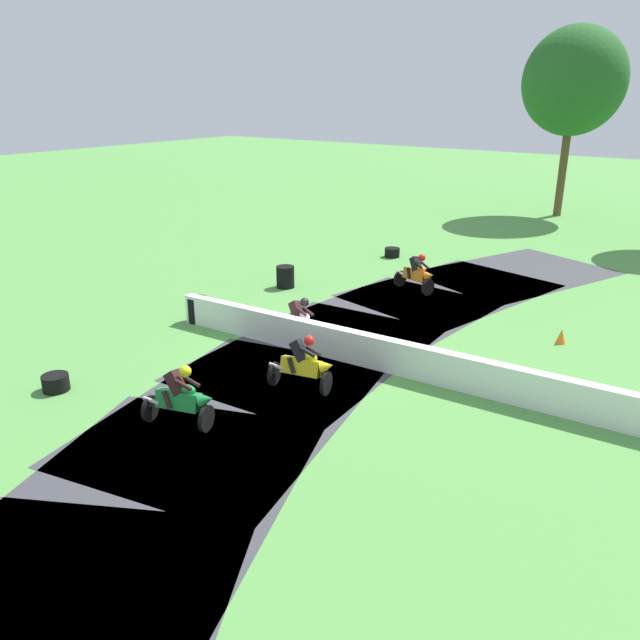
% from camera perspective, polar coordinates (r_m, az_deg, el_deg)
% --- Properties ---
extents(ground_plane, '(120.00, 120.00, 0.00)m').
position_cam_1_polar(ground_plane, '(17.75, -0.56, -2.93)').
color(ground_plane, '#569947').
extents(track_asphalt, '(9.74, 30.89, 0.01)m').
position_cam_1_polar(track_asphalt, '(17.22, 2.59, -3.70)').
color(track_asphalt, '#3D3D42').
rests_on(track_asphalt, ground).
extents(safety_barrier, '(19.30, 1.44, 0.90)m').
position_cam_1_polar(safety_barrier, '(15.67, 14.90, -5.15)').
color(safety_barrier, white).
rests_on(safety_barrier, ground).
extents(motorcycle_lead_orange, '(1.72, 1.11, 1.43)m').
position_cam_1_polar(motorcycle_lead_orange, '(23.20, 8.75, 4.16)').
color(motorcycle_lead_orange, black).
rests_on(motorcycle_lead_orange, ground).
extents(motorcycle_chase_white, '(1.68, 0.84, 1.43)m').
position_cam_1_polar(motorcycle_chase_white, '(18.20, -1.90, -0.19)').
color(motorcycle_chase_white, black).
rests_on(motorcycle_chase_white, ground).
extents(motorcycle_trailing_yellow, '(1.68, 1.05, 1.43)m').
position_cam_1_polar(motorcycle_trailing_yellow, '(15.44, -1.45, -4.03)').
color(motorcycle_trailing_yellow, black).
rests_on(motorcycle_trailing_yellow, ground).
extents(motorcycle_fourth_green, '(1.68, 1.12, 1.43)m').
position_cam_1_polar(motorcycle_fourth_green, '(14.16, -12.37, -6.86)').
color(motorcycle_fourth_green, black).
rests_on(motorcycle_fourth_green, ground).
extents(tire_stack_near, '(0.66, 0.66, 0.40)m').
position_cam_1_polar(tire_stack_near, '(27.95, 6.53, 6.07)').
color(tire_stack_near, black).
rests_on(tire_stack_near, ground).
extents(tire_stack_mid_a, '(0.67, 0.67, 0.80)m').
position_cam_1_polar(tire_stack_mid_a, '(23.45, -3.14, 3.91)').
color(tire_stack_mid_a, black).
rests_on(tire_stack_mid_a, ground).
extents(tire_stack_mid_b, '(0.63, 0.63, 0.80)m').
position_cam_1_polar(tire_stack_mid_b, '(20.32, -10.99, 0.95)').
color(tire_stack_mid_b, black).
rests_on(tire_stack_mid_b, ground).
extents(tire_stack_far, '(0.65, 0.65, 0.40)m').
position_cam_1_polar(tire_stack_far, '(16.83, -22.73, -5.23)').
color(tire_stack_far, black).
rests_on(tire_stack_far, ground).
extents(traffic_cone, '(0.28, 0.28, 0.44)m').
position_cam_1_polar(traffic_cone, '(19.58, 20.93, -1.37)').
color(traffic_cone, orange).
rests_on(traffic_cone, ground).
extents(tree_far_right, '(5.47, 5.47, 10.17)m').
position_cam_1_polar(tree_far_right, '(38.94, 21.94, 19.32)').
color(tree_far_right, brown).
rests_on(tree_far_right, ground).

